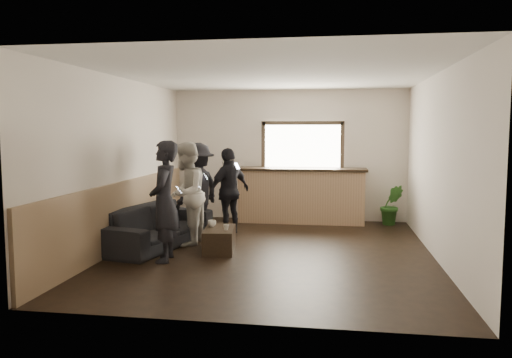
% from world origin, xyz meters
% --- Properties ---
extents(ground, '(5.00, 6.00, 0.01)m').
position_xyz_m(ground, '(0.00, 0.00, 0.00)').
color(ground, black).
extents(room_shell, '(5.01, 6.01, 2.80)m').
position_xyz_m(room_shell, '(-0.74, 0.00, 1.47)').
color(room_shell, silver).
rests_on(room_shell, ground).
extents(bar_counter, '(2.70, 0.68, 2.13)m').
position_xyz_m(bar_counter, '(0.30, 2.70, 0.64)').
color(bar_counter, '#9D7755').
rests_on(bar_counter, ground).
extents(sofa, '(1.41, 2.47, 0.68)m').
position_xyz_m(sofa, '(-1.95, 0.16, 0.34)').
color(sofa, black).
rests_on(sofa, ground).
extents(coffee_table, '(0.57, 0.89, 0.37)m').
position_xyz_m(coffee_table, '(-0.83, -0.08, 0.19)').
color(coffee_table, black).
rests_on(coffee_table, ground).
extents(cup_a, '(0.17, 0.17, 0.10)m').
position_xyz_m(cup_a, '(-0.99, 0.05, 0.42)').
color(cup_a, silver).
rests_on(cup_a, coffee_table).
extents(cup_b, '(0.13, 0.13, 0.09)m').
position_xyz_m(cup_b, '(-0.70, -0.20, 0.42)').
color(cup_b, silver).
rests_on(cup_b, coffee_table).
extents(potted_plant, '(0.48, 0.40, 0.83)m').
position_xyz_m(potted_plant, '(2.15, 2.65, 0.41)').
color(potted_plant, '#2D6623').
rests_on(potted_plant, ground).
extents(person_a, '(0.54, 0.72, 1.79)m').
position_xyz_m(person_a, '(-1.50, -0.78, 0.89)').
color(person_a, black).
rests_on(person_a, ground).
extents(person_b, '(0.67, 0.86, 1.74)m').
position_xyz_m(person_b, '(-1.49, 0.30, 0.87)').
color(person_b, '#BBB5A9').
rests_on(person_b, ground).
extents(person_c, '(0.99, 1.26, 1.71)m').
position_xyz_m(person_c, '(-1.50, 1.03, 0.86)').
color(person_c, black).
rests_on(person_c, ground).
extents(person_d, '(0.87, 0.99, 1.61)m').
position_xyz_m(person_d, '(-0.96, 1.32, 0.81)').
color(person_d, black).
rests_on(person_d, ground).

